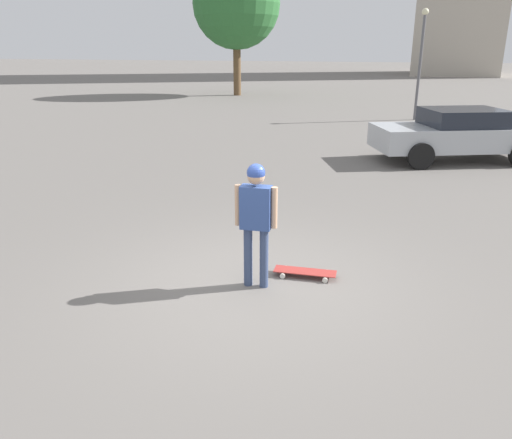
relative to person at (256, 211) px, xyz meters
The scene contains 6 objects.
ground_plane 1.05m from the person, ahead, with size 220.00×220.00×0.00m, color slate.
person is the anchor object (origin of this frame).
skateboard 1.23m from the person, 139.85° to the right, with size 0.88×0.35×0.09m.
car_parked_near 9.63m from the person, 107.58° to the right, with size 4.89×3.51×1.44m.
tree_distant 28.51m from the person, 69.32° to the right, with size 5.54×5.54×8.39m.
lamp_post 17.76m from the person, 95.20° to the right, with size 0.28×0.28×4.56m.
Camera 1 is at (-1.88, 5.74, 3.03)m, focal length 35.00 mm.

